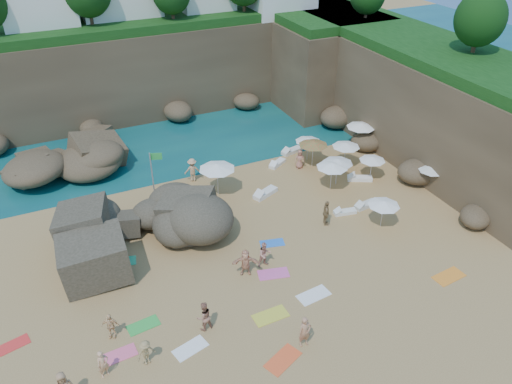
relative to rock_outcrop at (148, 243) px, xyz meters
name	(u,v)px	position (x,y,z in m)	size (l,w,h in m)	color
ground	(247,249)	(5.45, -3.20, 0.00)	(120.00, 120.00, 0.00)	tan
seawater	(135,91)	(5.45, 26.80, 0.00)	(120.00, 120.00, 0.00)	#0C4751
cliff_back	(162,66)	(7.45, 21.80, 4.00)	(44.00, 8.00, 8.00)	brown
cliff_right	(414,97)	(24.45, 4.80, 4.00)	(8.00, 30.00, 8.00)	brown
cliff_corner	(320,60)	(22.45, 16.80, 4.00)	(10.00, 12.00, 8.00)	brown
rock_promontory	(39,170)	(-5.55, 12.80, 0.00)	(12.00, 7.00, 2.00)	brown
rock_outcrop	(148,243)	(0.00, 0.00, 0.00)	(8.01, 6.01, 3.20)	brown
flag_pole	(154,173)	(1.69, 3.78, 2.76)	(0.83, 0.29, 4.33)	silver
parasol_0	(217,167)	(6.15, 3.61, 2.29)	(2.64, 2.64, 2.49)	silver
parasol_1	(308,140)	(14.69, 5.45, 1.80)	(2.08, 2.08, 1.96)	silver
parasol_2	(373,159)	(17.59, 0.77, 1.72)	(1.98, 1.98, 1.87)	silver
parasol_3	(361,125)	(19.74, 5.40, 2.11)	(2.44, 2.44, 2.30)	silver
parasol_4	(408,136)	(22.00, 2.12, 2.13)	(2.45, 2.45, 2.32)	silver
parasol_5	(332,165)	(13.99, 0.75, 2.01)	(2.32, 2.32, 2.19)	silver
parasol_6	(313,143)	(14.53, 4.37, 2.02)	(2.33, 2.33, 2.21)	silver
parasol_7	(346,145)	(16.84, 3.25, 1.90)	(2.19, 2.19, 2.07)	silver
parasol_8	(432,168)	(20.61, -2.34, 1.78)	(2.05, 2.05, 1.94)	silver
parasol_9	(338,161)	(14.75, 1.18, 1.97)	(2.26, 2.26, 2.14)	silver
parasol_11	(384,203)	(14.52, -4.68, 1.82)	(2.10, 2.10, 1.99)	silver
lounger_0	(265,193)	(9.22, 1.99, 0.16)	(2.04, 0.68, 0.32)	white
lounger_1	(292,151)	(14.12, 7.02, 0.15)	(1.92, 0.64, 0.30)	silver
lounger_2	(277,163)	(12.05, 5.62, 0.13)	(1.72, 0.57, 0.27)	white
lounger_3	(345,212)	(13.19, -2.44, 0.12)	(1.57, 0.52, 0.24)	white
lounger_4	(360,178)	(16.72, 0.87, 0.14)	(1.86, 0.62, 0.29)	white
lounger_5	(366,205)	(14.99, -2.33, 0.14)	(1.74, 0.58, 0.27)	silver
towel_1	(120,355)	(-3.50, -8.01, 0.01)	(1.65, 0.82, 0.03)	#FD6287
towel_2	(283,360)	(3.60, -11.62, 0.02)	(1.88, 0.94, 0.03)	#FF5828
towel_3	(143,325)	(-1.98, -6.64, 0.01)	(1.65, 0.83, 0.03)	green
towel_4	(271,316)	(4.31, -8.81, 0.02)	(1.88, 0.94, 0.03)	gold
towel_5	(190,348)	(-0.24, -9.08, 0.02)	(1.71, 0.86, 0.03)	white
towel_7	(14,345)	(-8.16, -5.18, 0.01)	(1.49, 0.74, 0.03)	red
towel_8	(272,243)	(7.15, -3.30, 0.01)	(1.54, 0.77, 0.03)	blue
towel_9	(273,274)	(5.93, -5.92, 0.02)	(1.81, 0.91, 0.03)	#E85AA3
towel_10	(449,276)	(15.12, -10.42, 0.02)	(1.93, 0.96, 0.03)	orange
towel_11	(122,262)	(-1.93, -1.12, 0.01)	(1.70, 0.85, 0.03)	#38C482
towel_13	(314,295)	(7.17, -8.44, 0.02)	(1.86, 0.93, 0.03)	white
person_stand_0	(103,364)	(-4.33, -8.89, 0.77)	(0.56, 0.37, 1.54)	tan
person_stand_1	(204,316)	(0.85, -8.15, 0.87)	(0.84, 0.66, 1.74)	#A76D53
person_stand_2	(192,170)	(5.08, 6.15, 0.94)	(1.22, 0.50, 1.88)	tan
person_stand_3	(326,213)	(11.29, -2.95, 0.91)	(1.06, 0.44, 1.81)	olive
person_stand_4	(300,159)	(13.42, 4.47, 0.78)	(0.77, 0.42, 1.57)	#B4735E
person_stand_5	(104,212)	(-2.02, 3.52, 0.83)	(1.54, 0.44, 1.66)	#C57462
person_lie_0	(147,360)	(-2.37, -9.06, 0.19)	(0.92, 1.43, 0.38)	#A38451
person_lie_1	(112,334)	(-3.58, -6.70, 0.18)	(0.88, 1.50, 0.37)	#F0C288
person_lie_3	(246,271)	(4.46, -5.22, 0.22)	(1.56, 1.68, 0.45)	#E29E76
person_lie_4	(304,342)	(4.98, -11.23, 0.21)	(0.65, 1.78, 0.43)	tan
person_lie_5	(265,262)	(5.78, -5.03, 0.31)	(0.80, 1.65, 0.63)	tan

